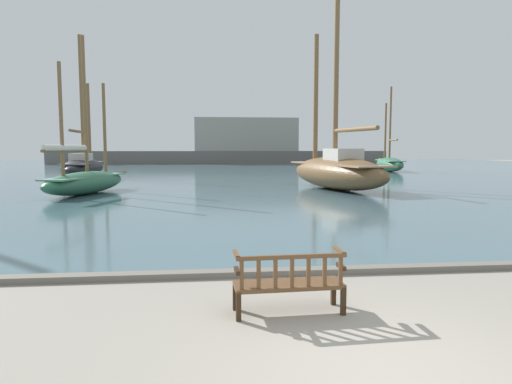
# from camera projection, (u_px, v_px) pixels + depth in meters

# --- Properties ---
(ground_plane) EXTENTS (160.00, 160.00, 0.00)m
(ground_plane) POSITION_uv_depth(u_px,v_px,m) (384.00, 372.00, 4.95)
(ground_plane) COLOR gray
(harbor_water) EXTENTS (100.00, 80.00, 0.08)m
(harbor_water) POSITION_uv_depth(u_px,v_px,m) (226.00, 170.00, 48.50)
(harbor_water) COLOR #476670
(harbor_water) RESTS_ON ground
(quay_edge_kerb) EXTENTS (40.00, 0.30, 0.12)m
(quay_edge_kerb) POSITION_uv_depth(u_px,v_px,m) (308.00, 271.00, 8.75)
(quay_edge_kerb) COLOR slate
(quay_edge_kerb) RESTS_ON ground
(park_bench) EXTENTS (1.62, 0.60, 0.92)m
(park_bench) POSITION_uv_depth(u_px,v_px,m) (289.00, 282.00, 6.66)
(park_bench) COLOR #322113
(park_bench) RESTS_ON ground
(sailboat_nearest_starboard) EXTENTS (3.11, 9.35, 11.22)m
(sailboat_nearest_starboard) POSITION_uv_depth(u_px,v_px,m) (83.00, 165.00, 36.64)
(sailboat_nearest_starboard) COLOR black
(sailboat_nearest_starboard) RESTS_ON harbor_water
(sailboat_mid_port) EXTENTS (4.77, 10.02, 10.68)m
(sailboat_mid_port) POSITION_uv_depth(u_px,v_px,m) (337.00, 170.00, 25.83)
(sailboat_mid_port) COLOR brown
(sailboat_mid_port) RESTS_ON harbor_water
(sailboat_distant_harbor) EXTENTS (3.18, 8.64, 8.33)m
(sailboat_distant_harbor) POSITION_uv_depth(u_px,v_px,m) (389.00, 163.00, 45.37)
(sailboat_distant_harbor) COLOR #2D6647
(sailboat_distant_harbor) RESTS_ON harbor_water
(sailboat_outer_starboard) EXTENTS (3.60, 7.67, 7.92)m
(sailboat_outer_starboard) POSITION_uv_depth(u_px,v_px,m) (85.00, 180.00, 23.13)
(sailboat_outer_starboard) COLOR #2D6647
(sailboat_outer_starboard) RESTS_ON harbor_water
(far_breakwater) EXTENTS (48.78, 2.40, 6.76)m
(far_breakwater) POSITION_uv_depth(u_px,v_px,m) (230.00, 148.00, 66.34)
(far_breakwater) COLOR #66605B
(far_breakwater) RESTS_ON ground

